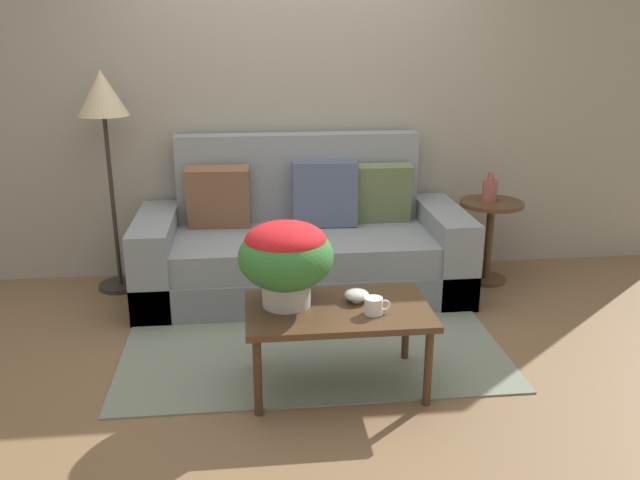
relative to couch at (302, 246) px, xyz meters
name	(u,v)px	position (x,y,z in m)	size (l,w,h in m)	color
ground_plane	(311,340)	(-0.02, -0.84, -0.33)	(14.00, 14.00, 0.00)	brown
wall_back	(293,97)	(-0.02, 0.49, 0.99)	(6.40, 0.12, 2.65)	gray
area_rug	(309,331)	(-0.02, -0.72, -0.33)	(2.22, 1.72, 0.01)	gray
couch	(302,246)	(0.00, 0.00, 0.00)	(2.28, 0.93, 1.09)	slate
coffee_table	(338,316)	(0.07, -1.37, 0.07)	(0.95, 0.58, 0.45)	#442D1B
side_table	(490,227)	(1.39, 0.02, 0.09)	(0.46, 0.46, 0.61)	#4C331E
floor_lamp	(104,112)	(-1.32, 0.18, 0.94)	(0.34, 0.34, 1.55)	#2D2823
potted_plant	(286,255)	(-0.19, -1.31, 0.39)	(0.49, 0.49, 0.44)	#B7B2A8
coffee_mug	(374,306)	(0.24, -1.47, 0.16)	(0.14, 0.09, 0.09)	white
snack_bowl	(357,295)	(0.18, -1.30, 0.15)	(0.13, 0.13, 0.07)	silver
table_vase	(490,190)	(1.37, 0.04, 0.37)	(0.11, 0.11, 0.21)	#934C42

